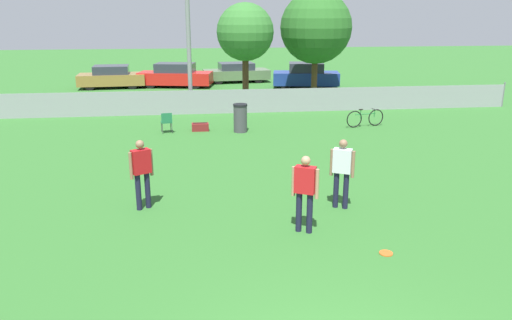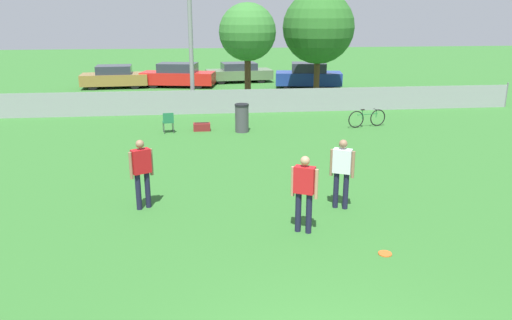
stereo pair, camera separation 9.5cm
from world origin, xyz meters
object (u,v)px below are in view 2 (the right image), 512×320
at_px(tree_far_right, 318,28).
at_px(parked_car_red, 178,76).
at_px(folding_chair_sideline, 168,121).
at_px(parked_car_olive, 239,72).
at_px(trash_bin, 242,118).
at_px(player_thrower_red, 142,169).
at_px(frisbee_disc, 385,254).
at_px(player_receiver_white, 342,169).
at_px(parked_car_tan, 115,77).
at_px(parked_car_blue, 309,76).
at_px(bicycle_sideline, 367,118).
at_px(player_defender_red, 304,189).
at_px(tree_near_pole, 248,32).
at_px(gear_bag_sideline, 202,127).

relative_size(tree_far_right, parked_car_red, 1.19).
bearing_deg(folding_chair_sideline, parked_car_olive, -115.20).
height_order(folding_chair_sideline, trash_bin, trash_bin).
distance_m(player_thrower_red, parked_car_red, 20.10).
bearing_deg(frisbee_disc, trash_bin, 100.09).
bearing_deg(player_receiver_white, parked_car_tan, 139.64).
bearing_deg(parked_car_blue, parked_car_tan, -176.54).
bearing_deg(tree_far_right, parked_car_olive, 119.32).
distance_m(bicycle_sideline, parked_car_olive, 14.55).
bearing_deg(folding_chair_sideline, parked_car_tan, -82.26).
relative_size(player_thrower_red, player_receiver_white, 1.00).
bearing_deg(bicycle_sideline, tree_far_right, 80.89).
height_order(tree_far_right, parked_car_red, tree_far_right).
height_order(parked_car_olive, parked_car_blue, parked_car_blue).
distance_m(player_defender_red, frisbee_disc, 2.08).
bearing_deg(parked_car_red, parked_car_tan, -170.24).
xyz_separation_m(player_defender_red, folding_chair_sideline, (-3.35, 9.52, -0.51)).
relative_size(folding_chair_sideline, bicycle_sideline, 0.48).
bearing_deg(trash_bin, tree_near_pole, 82.19).
bearing_deg(parked_car_olive, tree_near_pole, -97.78).
height_order(player_defender_red, parked_car_tan, player_defender_red).
relative_size(player_receiver_white, gear_bag_sideline, 2.56).
bearing_deg(tree_far_right, folding_chair_sideline, -135.44).
relative_size(player_receiver_white, parked_car_tan, 0.42).
xyz_separation_m(player_defender_red, bicycle_sideline, (4.66, 9.66, -0.63)).
distance_m(tree_far_right, parked_car_red, 9.53).
bearing_deg(player_defender_red, parked_car_red, 126.63).
bearing_deg(folding_chair_sideline, gear_bag_sideline, -178.87).
height_order(player_thrower_red, parked_car_tan, player_thrower_red).
xyz_separation_m(tree_near_pole, player_receiver_white, (0.81, -14.37, -2.55)).
relative_size(frisbee_disc, gear_bag_sideline, 0.40).
relative_size(gear_bag_sideline, parked_car_tan, 0.16).
bearing_deg(parked_car_red, gear_bag_sideline, -72.30).
bearing_deg(tree_near_pole, player_receiver_white, -86.78).
height_order(tree_far_right, parked_car_olive, tree_far_right).
bearing_deg(tree_far_right, parked_car_red, 147.74).
bearing_deg(parked_car_tan, frisbee_disc, -73.15).
relative_size(tree_far_right, player_thrower_red, 3.30).
distance_m(bicycle_sideline, parked_car_blue, 10.93).
xyz_separation_m(tree_far_right, parked_car_olive, (-3.70, 6.59, -3.07)).
height_order(trash_bin, gear_bag_sideline, trash_bin).
bearing_deg(bicycle_sideline, player_receiver_white, -124.73).
relative_size(parked_car_tan, parked_car_red, 0.87).
xyz_separation_m(tree_far_right, bicycle_sideline, (0.40, -7.37, -3.35)).
height_order(frisbee_disc, parked_car_red, parked_car_red).
bearing_deg(trash_bin, player_defender_red, -86.97).
bearing_deg(parked_car_tan, parked_car_blue, -10.26).
height_order(player_defender_red, frisbee_disc, player_defender_red).
distance_m(tree_near_pole, parked_car_blue, 7.13).
bearing_deg(parked_car_olive, folding_chair_sideline, -111.84).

